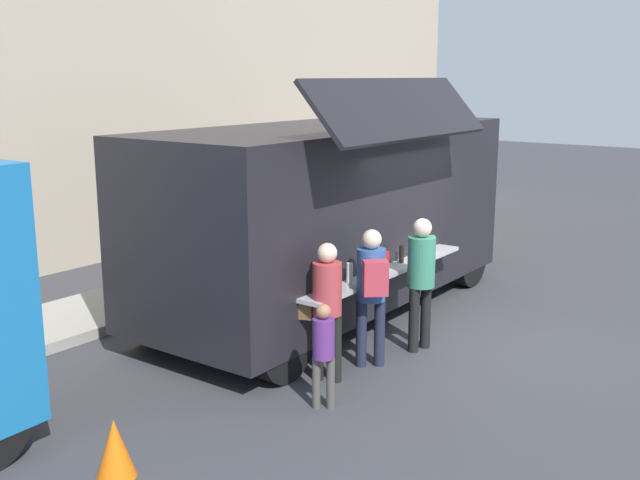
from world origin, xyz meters
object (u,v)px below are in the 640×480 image
Objects in this scene: food_truck_main at (332,212)px; trash_bin at (353,223)px; child_near_queue at (323,347)px; customer_front_ordering at (421,272)px; customer_mid_with_backpack at (372,284)px; customer_rear_waiting at (326,300)px; traffic_cone_orange at (115,448)px.

food_truck_main is 4.69m from trash_bin.
customer_front_ordering is at bearing -33.49° from child_near_queue.
customer_front_ordering is at bearing -54.72° from customer_mid_with_backpack.
traffic_cone_orange is at bearing 153.67° from customer_rear_waiting.
trash_bin is at bearing -35.89° from customer_front_ordering.
customer_rear_waiting is at bearing -146.36° from food_truck_main.
child_near_queue is (-1.28, -0.23, -0.35)m from customer_mid_with_backpack.
traffic_cone_orange is 3.63m from customer_mid_with_backpack.
trash_bin is 7.22m from customer_rear_waiting.
child_near_queue is at bearing -147.78° from trash_bin.
customer_rear_waiting is at bearing 88.11° from customer_front_ordering.
customer_mid_with_backpack is 1.04× the size of customer_rear_waiting.
customer_front_ordering is 2.19m from child_near_queue.
food_truck_main reaches higher than child_near_queue.
customer_rear_waiting is (-0.67, 0.19, -0.07)m from customer_mid_with_backpack.
customer_rear_waiting is (-2.18, -1.50, -0.55)m from food_truck_main.
child_near_queue reaches higher than traffic_cone_orange.
traffic_cone_orange is 0.57× the size of trash_bin.
child_near_queue is (2.24, -0.63, 0.42)m from traffic_cone_orange.
customer_front_ordering is at bearing -35.52° from customer_rear_waiting.
customer_mid_with_backpack is at bearing 89.99° from customer_front_ordering.
customer_front_ordering is 0.90m from customer_mid_with_backpack.
food_truck_main reaches higher than traffic_cone_orange.
customer_front_ordering is (-0.63, -1.87, -0.49)m from food_truck_main.
customer_mid_with_backpack is at bearing -143.64° from trash_bin.
customer_front_ordering is 1.49× the size of child_near_queue.
trash_bin is 7.95m from child_near_queue.
food_truck_main reaches higher than customer_mid_with_backpack.
food_truck_main is 2.03m from customer_front_ordering.
customer_mid_with_backpack reaches higher than customer_rear_waiting.
trash_bin is at bearing 9.92° from customer_rear_waiting.
customer_front_ordering is (4.40, -0.58, 0.77)m from traffic_cone_orange.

